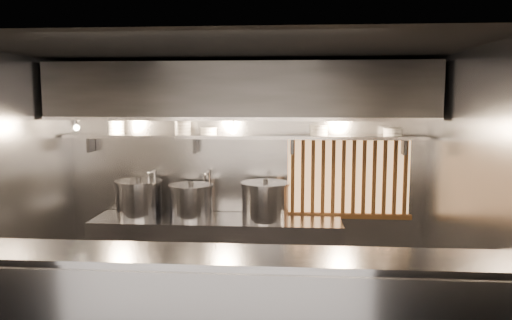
# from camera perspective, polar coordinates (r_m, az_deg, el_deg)

# --- Properties ---
(ceiling) EXTENTS (4.50, 4.50, 0.00)m
(ceiling) POSITION_cam_1_polar(r_m,az_deg,el_deg) (4.78, -3.26, 12.52)
(ceiling) COLOR black
(ceiling) RESTS_ON wall_back
(wall_back) EXTENTS (4.50, 0.00, 4.50)m
(wall_back) POSITION_cam_1_polar(r_m,az_deg,el_deg) (6.32, -1.34, -1.55)
(wall_back) COLOR gray
(wall_back) RESTS_ON floor
(wall_left) EXTENTS (0.00, 3.00, 3.00)m
(wall_left) POSITION_cam_1_polar(r_m,az_deg,el_deg) (5.61, -26.60, -3.38)
(wall_left) COLOR gray
(wall_left) RESTS_ON floor
(wall_right) EXTENTS (0.00, 3.00, 3.00)m
(wall_right) POSITION_cam_1_polar(r_m,az_deg,el_deg) (5.07, 23.00, -4.23)
(wall_right) COLOR gray
(wall_right) RESTS_ON floor
(cooking_bench) EXTENTS (3.00, 0.70, 0.90)m
(cooking_bench) POSITION_cam_1_polar(r_m,az_deg,el_deg) (6.22, -4.47, -10.71)
(cooking_bench) COLOR #9F9FA4
(cooking_bench) RESTS_ON floor
(bowl_shelf) EXTENTS (4.40, 0.34, 0.04)m
(bowl_shelf) POSITION_cam_1_polar(r_m,az_deg,el_deg) (6.09, -1.53, 2.67)
(bowl_shelf) COLOR #9F9FA4
(bowl_shelf) RESTS_ON wall_back
(exhaust_hood) EXTENTS (4.40, 0.81, 0.65)m
(exhaust_hood) POSITION_cam_1_polar(r_m,az_deg,el_deg) (5.85, -1.77, 7.83)
(exhaust_hood) COLOR #2D2D30
(exhaust_hood) RESTS_ON ceiling
(wood_screen) EXTENTS (1.56, 0.09, 1.04)m
(wood_screen) POSITION_cam_1_polar(r_m,az_deg,el_deg) (6.28, 10.50, -1.90)
(wood_screen) COLOR #F7B46F
(wood_screen) RESTS_ON wall_back
(faucet_left) EXTENTS (0.04, 0.30, 0.50)m
(faucet_left) POSITION_cam_1_polar(r_m,az_deg,el_deg) (6.43, -11.72, -2.39)
(faucet_left) COLOR silver
(faucet_left) RESTS_ON wall_back
(faucet_right) EXTENTS (0.04, 0.30, 0.50)m
(faucet_right) POSITION_cam_1_polar(r_m,az_deg,el_deg) (6.27, -5.56, -2.52)
(faucet_right) COLOR silver
(faucet_right) RESTS_ON wall_back
(heat_lamp) EXTENTS (0.25, 0.35, 0.20)m
(heat_lamp) POSITION_cam_1_polar(r_m,az_deg,el_deg) (6.13, -20.01, 4.03)
(heat_lamp) COLOR #9F9FA4
(heat_lamp) RESTS_ON exhaust_hood
(pendant_bulb) EXTENTS (0.09, 0.09, 0.19)m
(pendant_bulb) POSITION_cam_1_polar(r_m,az_deg,el_deg) (5.98, -2.60, 3.37)
(pendant_bulb) COLOR #2D2D30
(pendant_bulb) RESTS_ON exhaust_hood
(stock_pot_left) EXTENTS (0.72, 0.72, 0.49)m
(stock_pot_left) POSITION_cam_1_polar(r_m,az_deg,el_deg) (6.31, -13.21, -4.28)
(stock_pot_left) COLOR #9F9FA4
(stock_pot_left) RESTS_ON cooking_bench
(stock_pot_mid) EXTENTS (0.60, 0.60, 0.45)m
(stock_pot_mid) POSITION_cam_1_polar(r_m,az_deg,el_deg) (6.14, -7.43, -4.65)
(stock_pot_mid) COLOR #9F9FA4
(stock_pot_mid) RESTS_ON cooking_bench
(stock_pot_right) EXTENTS (0.76, 0.76, 0.49)m
(stock_pot_right) POSITION_cam_1_polar(r_m,az_deg,el_deg) (5.96, 1.08, -4.71)
(stock_pot_right) COLOR #9F9FA4
(stock_pot_right) RESTS_ON cooking_bench
(bowl_stack_0) EXTENTS (0.21, 0.21, 0.17)m
(bowl_stack_0) POSITION_cam_1_polar(r_m,az_deg,el_deg) (6.44, -15.67, 3.59)
(bowl_stack_0) COLOR white
(bowl_stack_0) RESTS_ON bowl_shelf
(bowl_stack_1) EXTENTS (0.21, 0.21, 0.17)m
(bowl_stack_1) POSITION_cam_1_polar(r_m,az_deg,el_deg) (6.20, -8.36, 3.65)
(bowl_stack_1) COLOR white
(bowl_stack_1) RESTS_ON bowl_shelf
(bowl_stack_2) EXTENTS (0.22, 0.22, 0.09)m
(bowl_stack_2) POSITION_cam_1_polar(r_m,az_deg,el_deg) (6.14, -5.44, 3.31)
(bowl_stack_2) COLOR white
(bowl_stack_2) RESTS_ON bowl_shelf
(bowl_stack_3) EXTENTS (0.22, 0.22, 0.13)m
(bowl_stack_3) POSITION_cam_1_polar(r_m,az_deg,el_deg) (6.06, 7.22, 3.41)
(bowl_stack_3) COLOR white
(bowl_stack_3) RESTS_ON bowl_shelf
(bowl_stack_4) EXTENTS (0.23, 0.23, 0.09)m
(bowl_stack_4) POSITION_cam_1_polar(r_m,az_deg,el_deg) (6.16, 15.35, 3.10)
(bowl_stack_4) COLOR white
(bowl_stack_4) RESTS_ON bowl_shelf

